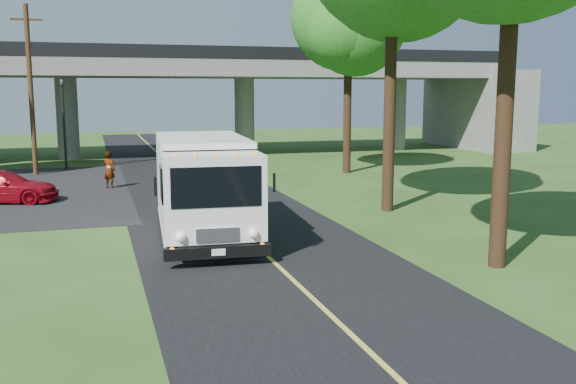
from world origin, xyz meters
name	(u,v)px	position (x,y,z in m)	size (l,w,h in m)	color
ground	(311,298)	(0.00, 0.00, 0.00)	(120.00, 120.00, 0.00)	#284619
road	(223,214)	(0.00, 10.00, 0.01)	(7.00, 90.00, 0.02)	black
lane_line	(223,214)	(0.00, 10.00, 0.03)	(0.12, 90.00, 0.01)	gold
overpass	(159,90)	(0.00, 32.00, 4.56)	(54.00, 10.00, 7.30)	slate
traffic_signal	(63,114)	(-6.00, 26.00, 3.20)	(0.18, 0.22, 5.20)	black
utility_pole	(31,89)	(-7.50, 24.00, 4.59)	(1.60, 0.26, 9.00)	#472D19
tree_right_far	(353,19)	(9.21, 19.84, 8.30)	(5.77, 5.67, 10.99)	#382314
step_van	(204,184)	(-1.25, 6.58, 1.69)	(3.25, 7.59, 3.11)	white
red_sedan	(1,187)	(-8.15, 15.23, 0.66)	(1.84, 4.53, 1.31)	maroon
pedestrian	(109,170)	(-3.80, 17.89, 0.87)	(0.64, 0.42, 1.74)	gray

